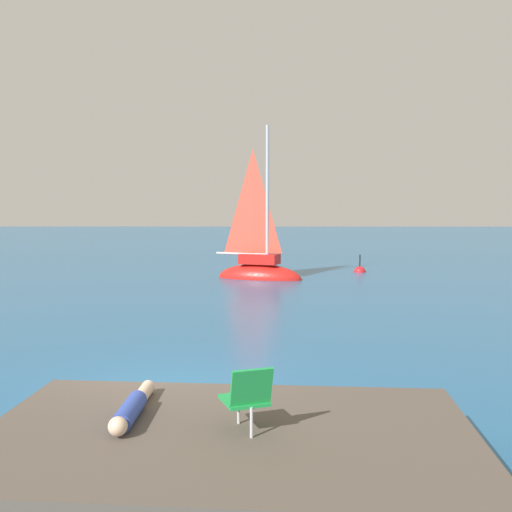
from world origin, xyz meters
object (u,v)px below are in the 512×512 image
at_px(sailboat_near, 259,270).
at_px(beach_chair, 247,395).
at_px(person_sunbather, 132,408).
at_px(marker_buoy, 360,272).

height_order(sailboat_near, beach_chair, sailboat_near).
distance_m(person_sunbather, marker_buoy, 22.69).
distance_m(person_sunbather, beach_chair, 1.55).
bearing_deg(sailboat_near, marker_buoy, 47.59).
bearing_deg(person_sunbather, marker_buoy, -15.16).
bearing_deg(sailboat_near, person_sunbather, -75.54).
distance_m(sailboat_near, beach_chair, 19.64).
distance_m(beach_chair, marker_buoy, 22.84).
relative_size(sailboat_near, marker_buoy, 6.46).
relative_size(beach_chair, marker_buoy, 0.71).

